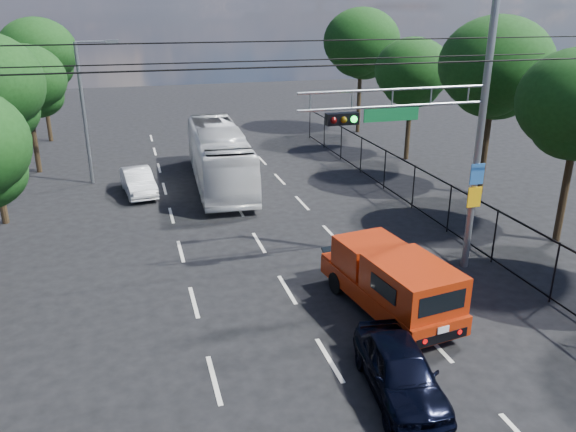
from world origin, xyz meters
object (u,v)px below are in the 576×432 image
object	(u,v)px
navy_hatchback	(400,370)
white_bus	(219,156)
red_pickup	(391,280)
white_van	(138,182)
signal_mast	(449,120)

from	to	relation	value
navy_hatchback	white_bus	world-z (taller)	white_bus
red_pickup	white_van	world-z (taller)	red_pickup
navy_hatchback	white_van	distance (m)	18.03
red_pickup	white_bus	distance (m)	14.49
white_bus	white_van	bearing A→B (deg)	-169.54
red_pickup	navy_hatchback	xyz separation A→B (m)	(-1.43, -3.53, -0.41)
signal_mast	red_pickup	size ratio (longest dim) A/B	1.74
red_pickup	white_van	distance (m)	15.28
white_bus	white_van	xyz separation A→B (m)	(-4.08, -0.54, -0.84)
signal_mast	navy_hatchback	world-z (taller)	signal_mast
signal_mast	white_bus	world-z (taller)	signal_mast
white_van	navy_hatchback	bearing A→B (deg)	-80.10
signal_mast	white_van	size ratio (longest dim) A/B	2.56
red_pickup	white_bus	size ratio (longest dim) A/B	0.53
signal_mast	white_van	world-z (taller)	signal_mast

